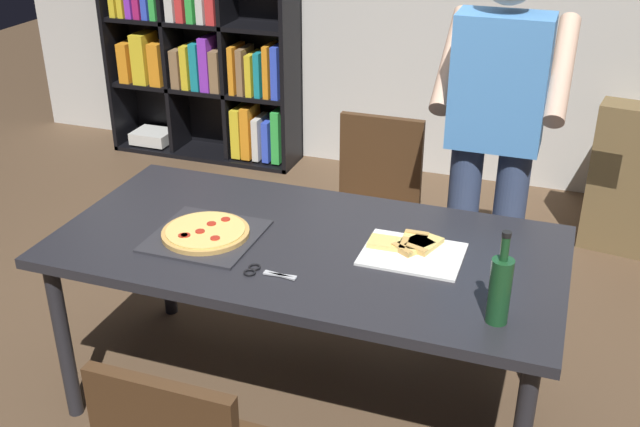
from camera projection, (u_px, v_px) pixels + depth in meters
name	position (u px, v px, depth m)	size (l,w,h in m)	color
ground_plane	(308.00, 399.00, 3.15)	(12.00, 12.00, 0.00)	brown
dining_table	(307.00, 258.00, 2.85)	(1.90, 0.94, 0.75)	#232328
chair_far_side	(374.00, 198.00, 3.73)	(0.42, 0.42, 0.90)	#472D19
bookshelf	(203.00, 24.00, 5.22)	(1.40, 0.35, 1.95)	black
person_serving_pizza	(494.00, 133.00, 3.16)	(0.55, 0.54, 1.75)	#38476B
pepperoni_pizza_on_tray	(206.00, 234.00, 2.85)	(0.39, 0.39, 0.04)	#2D2D33
pizza_slices_on_towel	(411.00, 249.00, 2.75)	(0.36, 0.29, 0.03)	white
wine_bottle	(500.00, 289.00, 2.30)	(0.07, 0.07, 0.32)	#194723
kitchen_scissors	(262.00, 272.00, 2.61)	(0.19, 0.08, 0.01)	silver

